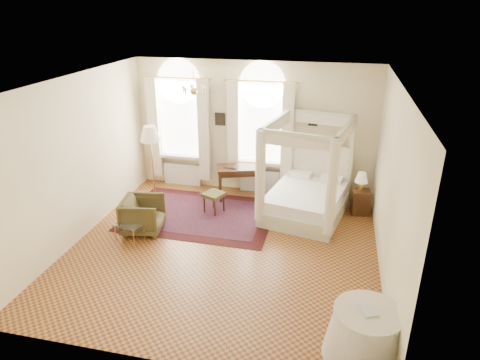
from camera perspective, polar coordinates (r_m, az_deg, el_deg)
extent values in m
plane|color=#9D642D|center=(8.68, -2.24, -9.11)|extent=(6.00, 6.00, 0.00)
plane|color=#FFF3C2|center=(10.70, 1.81, 6.87)|extent=(6.00, 0.00, 6.00)
plane|color=#FFF3C2|center=(5.42, -10.88, -10.51)|extent=(6.00, 0.00, 6.00)
plane|color=#FFF3C2|center=(9.15, -20.88, 2.55)|extent=(0.00, 6.00, 6.00)
plane|color=#FFF3C2|center=(7.75, 19.51, -0.84)|extent=(0.00, 6.00, 6.00)
plane|color=white|center=(7.48, -2.63, 12.88)|extent=(6.00, 6.00, 0.00)
cube|color=white|center=(11.14, -7.93, 8.11)|extent=(1.10, 0.04, 1.90)
cylinder|color=white|center=(10.94, -8.21, 12.93)|extent=(1.10, 0.04, 1.10)
cube|color=white|center=(11.35, -7.82, 3.16)|extent=(1.32, 0.24, 0.08)
cube|color=beige|center=(11.31, -11.37, 6.79)|extent=(0.28, 0.14, 2.60)
cube|color=beige|center=(10.84, -4.83, 6.46)|extent=(0.28, 0.14, 2.60)
cube|color=white|center=(11.55, -7.65, 0.81)|extent=(1.00, 0.12, 0.58)
cube|color=white|center=(10.60, 2.86, 7.54)|extent=(1.10, 0.04, 1.90)
cylinder|color=white|center=(10.39, 2.96, 12.60)|extent=(1.10, 0.04, 1.10)
cube|color=white|center=(10.82, 2.67, 2.35)|extent=(1.32, 0.24, 0.08)
cube|color=beige|center=(10.64, -0.90, 6.23)|extent=(0.28, 0.14, 2.60)
cube|color=beige|center=(10.41, 6.31, 5.72)|extent=(0.28, 0.14, 2.60)
cube|color=white|center=(11.02, 2.64, -0.10)|extent=(1.00, 0.12, 0.58)
cylinder|color=#C29140|center=(8.91, -6.24, 13.07)|extent=(0.02, 0.02, 0.40)
sphere|color=#C29140|center=(8.95, -6.18, 11.68)|extent=(0.16, 0.16, 0.16)
sphere|color=beige|center=(8.87, -4.83, 12.09)|extent=(0.07, 0.07, 0.07)
sphere|color=beige|center=(9.08, -5.14, 12.33)|extent=(0.07, 0.07, 0.07)
sphere|color=beige|center=(9.15, -6.48, 12.36)|extent=(0.07, 0.07, 0.07)
sphere|color=beige|center=(9.01, -7.56, 12.15)|extent=(0.07, 0.07, 0.07)
sphere|color=beige|center=(8.79, -7.30, 11.90)|extent=(0.07, 0.07, 0.07)
sphere|color=beige|center=(8.72, -5.91, 11.88)|extent=(0.07, 0.07, 0.07)
cube|color=black|center=(10.81, -2.67, 8.12)|extent=(0.26, 0.03, 0.32)
cube|color=black|center=(10.42, 9.72, 7.83)|extent=(0.22, 0.03, 0.26)
cube|color=beige|center=(9.97, 8.68, -3.76)|extent=(1.99, 2.29, 0.34)
cube|color=white|center=(9.84, 8.78, -2.17)|extent=(1.88, 2.17, 0.27)
cube|color=beige|center=(10.55, 10.38, 1.73)|extent=(1.60, 0.40, 1.14)
cube|color=beige|center=(10.64, 6.52, 3.52)|extent=(0.10, 0.10, 2.19)
cube|color=beige|center=(10.32, 14.48, 2.28)|extent=(0.10, 0.10, 2.19)
cube|color=beige|center=(8.98, 2.70, -0.09)|extent=(0.10, 0.10, 2.19)
cube|color=beige|center=(8.59, 12.07, -1.71)|extent=(0.10, 0.10, 2.19)
cube|color=beige|center=(10.14, 10.88, 8.75)|extent=(1.60, 0.40, 0.08)
cube|color=beige|center=(8.38, 7.65, 6.00)|extent=(1.60, 0.40, 0.08)
cube|color=beige|center=(9.47, 4.99, 8.08)|extent=(0.48, 1.98, 0.08)
cube|color=beige|center=(9.10, 14.01, 6.87)|extent=(0.48, 1.98, 0.08)
cube|color=beige|center=(10.17, 10.83, 8.02)|extent=(1.65, 0.37, 0.27)
cube|color=beige|center=(8.42, 7.60, 5.13)|extent=(1.65, 0.37, 0.27)
cube|color=beige|center=(9.50, 4.96, 7.30)|extent=(0.45, 2.03, 0.27)
cube|color=beige|center=(9.13, 13.93, 6.07)|extent=(0.45, 2.03, 0.27)
cylinder|color=beige|center=(8.95, 2.72, 0.48)|extent=(0.21, 0.21, 2.00)
cylinder|color=beige|center=(8.55, 12.12, -1.13)|extent=(0.21, 0.21, 2.00)
cube|color=#3A230F|center=(10.28, 15.77, -2.84)|extent=(0.45, 0.42, 0.58)
cylinder|color=#C29140|center=(10.15, 15.79, -0.74)|extent=(0.13, 0.13, 0.21)
cone|color=beige|center=(10.07, 15.92, 0.36)|extent=(0.29, 0.29, 0.23)
cube|color=#3A230F|center=(10.48, -0.04, 1.62)|extent=(1.24, 0.91, 0.07)
cube|color=#3A230F|center=(10.51, -0.04, 1.12)|extent=(1.10, 0.77, 0.11)
cylinder|color=#3A230F|center=(10.80, -2.74, -0.09)|extent=(0.06, 0.06, 0.78)
cylinder|color=#3A230F|center=(10.89, 2.40, 0.13)|extent=(0.06, 0.06, 0.78)
cylinder|color=#3A230F|center=(10.39, -2.59, -1.03)|extent=(0.06, 0.06, 0.78)
cylinder|color=#3A230F|center=(10.49, 2.75, -0.80)|extent=(0.06, 0.06, 0.78)
imported|color=black|center=(10.43, -1.12, 1.79)|extent=(0.36, 0.25, 0.03)
cube|color=#4E4221|center=(9.90, -3.52, -1.95)|extent=(0.57, 0.57, 0.09)
cylinder|color=#3A230F|center=(9.99, -4.79, -3.30)|extent=(0.04, 0.04, 0.41)
cylinder|color=#3A230F|center=(9.80, -3.38, -3.81)|extent=(0.04, 0.04, 0.41)
cylinder|color=#3A230F|center=(10.21, -3.58, -2.67)|extent=(0.04, 0.04, 0.41)
cylinder|color=#3A230F|center=(10.02, -2.19, -3.16)|extent=(0.04, 0.04, 0.41)
imported|color=#41371B|center=(9.34, -12.83, -4.57)|extent=(0.96, 0.94, 0.76)
cube|color=white|center=(9.05, -14.59, -5.74)|extent=(0.64, 0.52, 0.02)
cylinder|color=#C29140|center=(9.19, -16.27, -6.80)|extent=(0.02, 0.02, 0.37)
cylinder|color=#C29140|center=(8.89, -13.96, -7.60)|extent=(0.02, 0.02, 0.37)
cylinder|color=#C29140|center=(9.39, -14.95, -5.98)|extent=(0.02, 0.02, 0.37)
cylinder|color=#C29140|center=(9.10, -12.66, -6.73)|extent=(0.02, 0.02, 0.37)
cylinder|color=#C29140|center=(10.85, -11.20, -2.58)|extent=(0.33, 0.33, 0.03)
cylinder|color=#C29140|center=(10.53, -11.54, 1.44)|extent=(0.04, 0.04, 1.67)
cone|color=beige|center=(10.24, -11.93, 6.07)|extent=(0.49, 0.49, 0.36)
cube|color=#3B0E0E|center=(9.98, -5.33, -4.62)|extent=(3.39, 2.45, 0.01)
cube|color=black|center=(9.98, -5.34, -4.59)|extent=(2.86, 1.92, 0.01)
cone|color=white|center=(6.45, 16.39, -19.23)|extent=(1.14, 1.14, 0.73)
cylinder|color=white|center=(6.20, 16.80, -16.55)|extent=(0.93, 0.93, 0.04)
imported|color=black|center=(6.14, 15.91, -16.46)|extent=(0.26, 0.30, 0.02)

